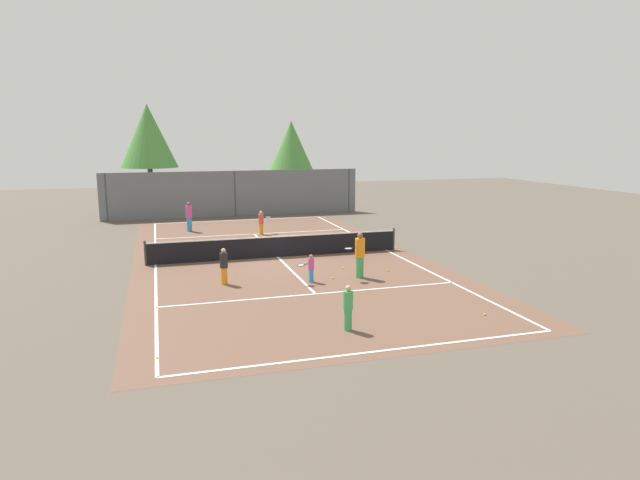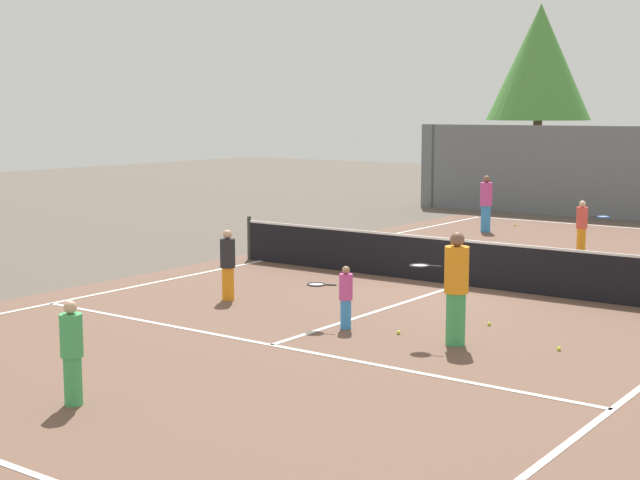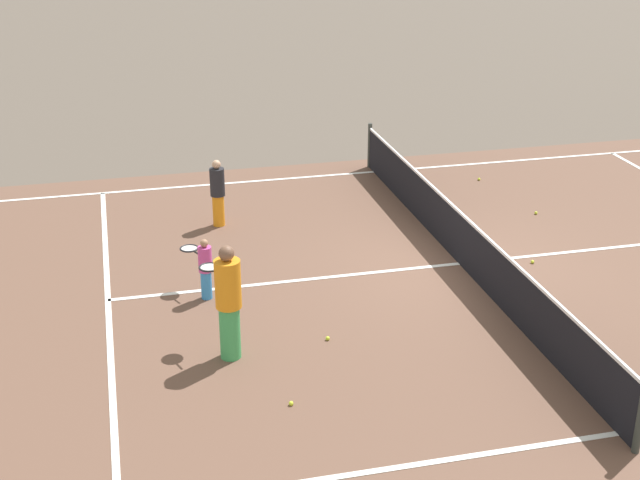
{
  "view_description": "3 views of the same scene",
  "coord_description": "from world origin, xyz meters",
  "px_view_note": "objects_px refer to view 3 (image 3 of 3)",
  "views": [
    {
      "loc": [
        -5.28,
        -24.65,
        5.59
      ],
      "look_at": [
        1.48,
        -1.98,
        1.1
      ],
      "focal_mm": 30.83,
      "sensor_mm": 36.0,
      "label": 1
    },
    {
      "loc": [
        9.17,
        -17.67,
        3.72
      ],
      "look_at": [
        -1.16,
        -3.48,
        1.28
      ],
      "focal_mm": 52.32,
      "sensor_mm": 36.0,
      "label": 2
    },
    {
      "loc": [
        13.98,
        -6.06,
        6.86
      ],
      "look_at": [
        1.23,
        -2.98,
        1.29
      ],
      "focal_mm": 49.8,
      "sensor_mm": 36.0,
      "label": 3
    }
  ],
  "objects_px": {
    "player_3": "(218,192)",
    "tennis_ball_3": "(225,321)",
    "player_2": "(204,267)",
    "tennis_ball_0": "(479,179)",
    "tennis_ball_5": "(536,213)",
    "tennis_ball_6": "(532,262)",
    "player_1": "(228,301)",
    "tennis_ball_2": "(291,403)",
    "tennis_ball_7": "(328,338)"
  },
  "relations": [
    {
      "from": "tennis_ball_0",
      "to": "tennis_ball_3",
      "type": "xyz_separation_m",
      "value": [
        5.58,
        -6.79,
        0.0
      ]
    },
    {
      "from": "tennis_ball_0",
      "to": "tennis_ball_6",
      "type": "xyz_separation_m",
      "value": [
        4.62,
        -0.9,
        0.0
      ]
    },
    {
      "from": "player_1",
      "to": "tennis_ball_6",
      "type": "distance_m",
      "value": 6.37
    },
    {
      "from": "tennis_ball_2",
      "to": "player_3",
      "type": "bearing_deg",
      "value": -179.35
    },
    {
      "from": "player_3",
      "to": "tennis_ball_5",
      "type": "relative_size",
      "value": 21.26
    },
    {
      "from": "player_1",
      "to": "tennis_ball_7",
      "type": "relative_size",
      "value": 27.64
    },
    {
      "from": "tennis_ball_0",
      "to": "tennis_ball_6",
      "type": "height_order",
      "value": "same"
    },
    {
      "from": "player_3",
      "to": "tennis_ball_3",
      "type": "bearing_deg",
      "value": -6.33
    },
    {
      "from": "player_1",
      "to": "tennis_ball_5",
      "type": "bearing_deg",
      "value": 121.21
    },
    {
      "from": "player_1",
      "to": "player_3",
      "type": "bearing_deg",
      "value": 174.22
    },
    {
      "from": "player_3",
      "to": "tennis_ball_0",
      "type": "relative_size",
      "value": 21.26
    },
    {
      "from": "player_2",
      "to": "tennis_ball_5",
      "type": "bearing_deg",
      "value": 107.24
    },
    {
      "from": "tennis_ball_3",
      "to": "tennis_ball_7",
      "type": "bearing_deg",
      "value": 57.2
    },
    {
      "from": "tennis_ball_5",
      "to": "tennis_ball_6",
      "type": "height_order",
      "value": "same"
    },
    {
      "from": "tennis_ball_7",
      "to": "tennis_ball_0",
      "type": "bearing_deg",
      "value": 140.9
    },
    {
      "from": "tennis_ball_2",
      "to": "tennis_ball_7",
      "type": "xyz_separation_m",
      "value": [
        -1.64,
        0.93,
        0.0
      ]
    },
    {
      "from": "tennis_ball_6",
      "to": "player_2",
      "type": "bearing_deg",
      "value": -90.3
    },
    {
      "from": "tennis_ball_6",
      "to": "player_3",
      "type": "bearing_deg",
      "value": -121.09
    },
    {
      "from": "tennis_ball_2",
      "to": "tennis_ball_0",
      "type": "bearing_deg",
      "value": 142.64
    },
    {
      "from": "tennis_ball_0",
      "to": "tennis_ball_6",
      "type": "bearing_deg",
      "value": -10.97
    },
    {
      "from": "tennis_ball_5",
      "to": "player_3",
      "type": "bearing_deg",
      "value": -98.38
    },
    {
      "from": "tennis_ball_2",
      "to": "tennis_ball_3",
      "type": "relative_size",
      "value": 1.0
    },
    {
      "from": "player_3",
      "to": "tennis_ball_7",
      "type": "xyz_separation_m",
      "value": [
        5.18,
        1.01,
        -0.69
      ]
    },
    {
      "from": "tennis_ball_3",
      "to": "tennis_ball_0",
      "type": "bearing_deg",
      "value": 129.43
    },
    {
      "from": "player_1",
      "to": "tennis_ball_0",
      "type": "distance_m",
      "value": 9.61
    },
    {
      "from": "tennis_ball_0",
      "to": "tennis_ball_7",
      "type": "relative_size",
      "value": 1.0
    },
    {
      "from": "tennis_ball_5",
      "to": "tennis_ball_7",
      "type": "relative_size",
      "value": 1.0
    },
    {
      "from": "tennis_ball_5",
      "to": "tennis_ball_3",
      "type": "bearing_deg",
      "value": -65.39
    },
    {
      "from": "tennis_ball_2",
      "to": "tennis_ball_5",
      "type": "bearing_deg",
      "value": 131.75
    },
    {
      "from": "player_2",
      "to": "tennis_ball_0",
      "type": "distance_m",
      "value": 8.37
    },
    {
      "from": "tennis_ball_0",
      "to": "tennis_ball_7",
      "type": "height_order",
      "value": "same"
    },
    {
      "from": "tennis_ball_7",
      "to": "tennis_ball_6",
      "type": "bearing_deg",
      "value": 113.38
    },
    {
      "from": "tennis_ball_2",
      "to": "tennis_ball_7",
      "type": "height_order",
      "value": "same"
    },
    {
      "from": "tennis_ball_2",
      "to": "tennis_ball_6",
      "type": "xyz_separation_m",
      "value": [
        -3.55,
        5.34,
        0.0
      ]
    },
    {
      "from": "tennis_ball_5",
      "to": "tennis_ball_0",
      "type": "bearing_deg",
      "value": -172.5
    },
    {
      "from": "player_1",
      "to": "player_2",
      "type": "distance_m",
      "value": 2.11
    },
    {
      "from": "player_1",
      "to": "player_3",
      "type": "distance_m",
      "value": 5.35
    },
    {
      "from": "tennis_ball_3",
      "to": "player_3",
      "type": "bearing_deg",
      "value": 173.67
    },
    {
      "from": "tennis_ball_2",
      "to": "tennis_ball_3",
      "type": "xyz_separation_m",
      "value": [
        -2.59,
        -0.55,
        0.0
      ]
    },
    {
      "from": "tennis_ball_6",
      "to": "tennis_ball_7",
      "type": "relative_size",
      "value": 1.0
    },
    {
      "from": "tennis_ball_5",
      "to": "tennis_ball_6",
      "type": "relative_size",
      "value": 1.0
    },
    {
      "from": "player_1",
      "to": "tennis_ball_0",
      "type": "xyz_separation_m",
      "value": [
        -6.67,
        6.86,
        -0.91
      ]
    },
    {
      "from": "player_1",
      "to": "tennis_ball_7",
      "type": "distance_m",
      "value": 1.8
    },
    {
      "from": "tennis_ball_2",
      "to": "tennis_ball_7",
      "type": "relative_size",
      "value": 1.0
    },
    {
      "from": "player_1",
      "to": "tennis_ball_3",
      "type": "relative_size",
      "value": 27.64
    },
    {
      "from": "player_2",
      "to": "tennis_ball_6",
      "type": "distance_m",
      "value": 6.11
    },
    {
      "from": "player_1",
      "to": "tennis_ball_7",
      "type": "bearing_deg",
      "value": 95.07
    },
    {
      "from": "tennis_ball_7",
      "to": "player_1",
      "type": "bearing_deg",
      "value": -84.93
    },
    {
      "from": "tennis_ball_3",
      "to": "tennis_ball_7",
      "type": "xyz_separation_m",
      "value": [
        0.95,
        1.48,
        0.0
      ]
    },
    {
      "from": "player_2",
      "to": "tennis_ball_0",
      "type": "xyz_separation_m",
      "value": [
        -4.59,
        6.98,
        -0.54
      ]
    }
  ]
}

